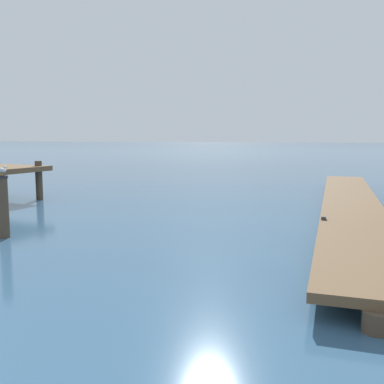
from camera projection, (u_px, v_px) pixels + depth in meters
The scene contains 3 objects.
floating_dock at pixel (351, 203), 14.60m from camera, with size 2.06×19.16×0.53m.
mooring_piling at pixel (3, 206), 11.11m from camera, with size 0.30×0.30×1.60m.
perched_seagull at pixel (1, 170), 10.99m from camera, with size 0.38×0.14×0.27m.
Camera 1 is at (5.27, -0.75, 2.58)m, focal length 40.68 mm.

